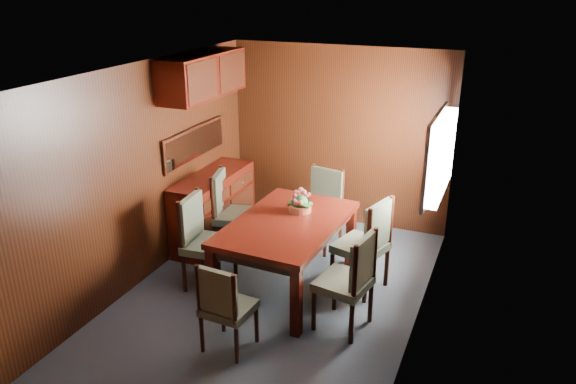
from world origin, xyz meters
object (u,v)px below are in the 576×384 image
at_px(chair_right_near, 351,277).
at_px(flower_centerpiece, 300,201).
at_px(sideboard, 214,208).
at_px(chair_head, 224,304).
at_px(dining_table, 287,231).
at_px(chair_left_near, 202,236).

distance_m(chair_right_near, flower_centerpiece, 1.20).
relative_size(chair_right_near, flower_centerpiece, 3.84).
bearing_deg(sideboard, chair_right_near, -29.17).
xyz_separation_m(sideboard, flower_centerpiece, (1.34, -0.42, 0.47)).
height_order(sideboard, flower_centerpiece, flower_centerpiece).
xyz_separation_m(sideboard, chair_head, (1.23, -1.98, 0.05)).
height_order(chair_right_near, flower_centerpiece, flower_centerpiece).
height_order(sideboard, chair_right_near, chair_right_near).
bearing_deg(chair_right_near, dining_table, 70.23).
bearing_deg(chair_head, flower_centerpiece, 90.47).
xyz_separation_m(chair_head, flower_centerpiece, (0.12, 1.56, 0.42)).
bearing_deg(flower_centerpiece, chair_head, -94.23).
height_order(dining_table, chair_head, chair_head).
relative_size(dining_table, chair_left_near, 1.65).
height_order(chair_right_near, chair_head, chair_right_near).
relative_size(sideboard, dining_table, 0.81).
relative_size(chair_left_near, flower_centerpiece, 3.96).
bearing_deg(flower_centerpiece, chair_right_near, -43.60).
distance_m(chair_left_near, chair_right_near, 1.75).
distance_m(dining_table, chair_right_near, 1.00).
distance_m(sideboard, chair_head, 2.33).
distance_m(chair_right_near, chair_head, 1.22).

